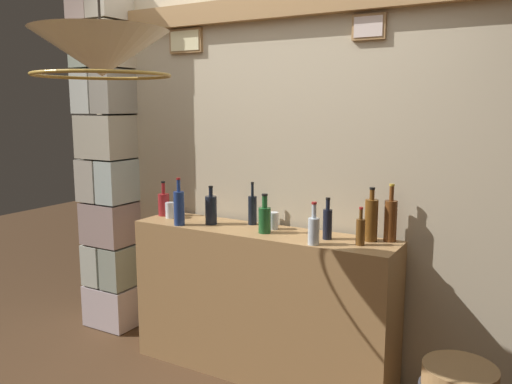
{
  "coord_description": "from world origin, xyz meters",
  "views": [
    {
      "loc": [
        1.56,
        -1.92,
        1.73
      ],
      "look_at": [
        0.0,
        0.78,
        1.21
      ],
      "focal_mm": 36.52,
      "sensor_mm": 36.0,
      "label": 1
    }
  ],
  "objects_px": {
    "glass_tumbler_rocks": "(170,210)",
    "liquor_bottle_vodka": "(390,220)",
    "liquor_bottle_rye": "(360,231)",
    "liquor_bottle_mezcal": "(211,209)",
    "liquor_bottle_scotch": "(314,229)",
    "liquor_bottle_port": "(327,223)",
    "liquor_bottle_brandy": "(371,219)",
    "liquor_bottle_whiskey": "(265,218)",
    "liquor_bottle_vermouth": "(179,207)",
    "liquor_bottle_bourbon": "(252,209)",
    "liquor_bottle_tequila": "(164,204)",
    "glass_tumbler_highball": "(273,221)",
    "pendant_lamp": "(101,55)"
  },
  "relations": [
    {
      "from": "glass_tumbler_highball",
      "to": "liquor_bottle_rye",
      "type": "bearing_deg",
      "value": -8.74
    },
    {
      "from": "liquor_bottle_mezcal",
      "to": "liquor_bottle_vermouth",
      "type": "bearing_deg",
      "value": -142.57
    },
    {
      "from": "liquor_bottle_port",
      "to": "liquor_bottle_mezcal",
      "type": "bearing_deg",
      "value": -178.72
    },
    {
      "from": "liquor_bottle_port",
      "to": "liquor_bottle_whiskey",
      "type": "bearing_deg",
      "value": -172.65
    },
    {
      "from": "glass_tumbler_highball",
      "to": "glass_tumbler_rocks",
      "type": "bearing_deg",
      "value": -175.39
    },
    {
      "from": "liquor_bottle_scotch",
      "to": "pendant_lamp",
      "type": "height_order",
      "value": "pendant_lamp"
    },
    {
      "from": "liquor_bottle_tequila",
      "to": "glass_tumbler_rocks",
      "type": "xyz_separation_m",
      "value": [
        0.09,
        -0.04,
        -0.03
      ]
    },
    {
      "from": "liquor_bottle_bourbon",
      "to": "liquor_bottle_whiskey",
      "type": "height_order",
      "value": "liquor_bottle_bourbon"
    },
    {
      "from": "liquor_bottle_mezcal",
      "to": "liquor_bottle_vermouth",
      "type": "xyz_separation_m",
      "value": [
        -0.16,
        -0.13,
        0.02
      ]
    },
    {
      "from": "liquor_bottle_tequila",
      "to": "liquor_bottle_scotch",
      "type": "height_order",
      "value": "liquor_bottle_tequila"
    },
    {
      "from": "liquor_bottle_vodka",
      "to": "glass_tumbler_rocks",
      "type": "bearing_deg",
      "value": -174.77
    },
    {
      "from": "liquor_bottle_mezcal",
      "to": "glass_tumbler_highball",
      "type": "relative_size",
      "value": 2.35
    },
    {
      "from": "liquor_bottle_vodka",
      "to": "liquor_bottle_vermouth",
      "type": "relative_size",
      "value": 1.07
    },
    {
      "from": "liquor_bottle_vodka",
      "to": "liquor_bottle_port",
      "type": "distance_m",
      "value": 0.36
    },
    {
      "from": "liquor_bottle_rye",
      "to": "glass_tumbler_rocks",
      "type": "xyz_separation_m",
      "value": [
        -1.38,
        0.03,
        -0.03
      ]
    },
    {
      "from": "liquor_bottle_vodka",
      "to": "liquor_bottle_vermouth",
      "type": "distance_m",
      "value": 1.33
    },
    {
      "from": "liquor_bottle_vermouth",
      "to": "liquor_bottle_whiskey",
      "type": "relative_size",
      "value": 1.28
    },
    {
      "from": "liquor_bottle_rye",
      "to": "pendant_lamp",
      "type": "height_order",
      "value": "pendant_lamp"
    },
    {
      "from": "liquor_bottle_scotch",
      "to": "glass_tumbler_highball",
      "type": "height_order",
      "value": "liquor_bottle_scotch"
    },
    {
      "from": "liquor_bottle_rye",
      "to": "glass_tumbler_highball",
      "type": "xyz_separation_m",
      "value": [
        -0.6,
        0.09,
        -0.03
      ]
    },
    {
      "from": "liquor_bottle_brandy",
      "to": "glass_tumbler_highball",
      "type": "height_order",
      "value": "liquor_bottle_brandy"
    },
    {
      "from": "liquor_bottle_rye",
      "to": "liquor_bottle_port",
      "type": "xyz_separation_m",
      "value": [
        -0.21,
        0.03,
        0.02
      ]
    },
    {
      "from": "liquor_bottle_brandy",
      "to": "liquor_bottle_mezcal",
      "type": "relative_size",
      "value": 1.23
    },
    {
      "from": "liquor_bottle_scotch",
      "to": "glass_tumbler_rocks",
      "type": "height_order",
      "value": "liquor_bottle_scotch"
    },
    {
      "from": "glass_tumbler_rocks",
      "to": "liquor_bottle_vodka",
      "type": "bearing_deg",
      "value": 5.23
    },
    {
      "from": "liquor_bottle_mezcal",
      "to": "glass_tumbler_rocks",
      "type": "xyz_separation_m",
      "value": [
        -0.36,
        0.02,
        -0.04
      ]
    },
    {
      "from": "liquor_bottle_whiskey",
      "to": "glass_tumbler_rocks",
      "type": "xyz_separation_m",
      "value": [
        -0.78,
        0.05,
        -0.04
      ]
    },
    {
      "from": "glass_tumbler_highball",
      "to": "pendant_lamp",
      "type": "bearing_deg",
      "value": -107.97
    },
    {
      "from": "liquor_bottle_mezcal",
      "to": "pendant_lamp",
      "type": "relative_size",
      "value": 0.4
    },
    {
      "from": "liquor_bottle_rye",
      "to": "liquor_bottle_mezcal",
      "type": "distance_m",
      "value": 1.02
    },
    {
      "from": "liquor_bottle_vodka",
      "to": "liquor_bottle_vermouth",
      "type": "bearing_deg",
      "value": -167.89
    },
    {
      "from": "liquor_bottle_scotch",
      "to": "pendant_lamp",
      "type": "xyz_separation_m",
      "value": [
        -0.71,
        -0.84,
        0.91
      ]
    },
    {
      "from": "liquor_bottle_tequila",
      "to": "pendant_lamp",
      "type": "height_order",
      "value": "pendant_lamp"
    },
    {
      "from": "liquor_bottle_tequila",
      "to": "liquor_bottle_bourbon",
      "type": "distance_m",
      "value": 0.69
    },
    {
      "from": "liquor_bottle_vodka",
      "to": "glass_tumbler_rocks",
      "type": "xyz_separation_m",
      "value": [
        -1.5,
        -0.14,
        -0.07
      ]
    },
    {
      "from": "liquor_bottle_vermouth",
      "to": "glass_tumbler_rocks",
      "type": "relative_size",
      "value": 2.86
    },
    {
      "from": "liquor_bottle_mezcal",
      "to": "liquor_bottle_vodka",
      "type": "bearing_deg",
      "value": 7.7
    },
    {
      "from": "liquor_bottle_rye",
      "to": "liquor_bottle_mezcal",
      "type": "xyz_separation_m",
      "value": [
        -1.02,
        0.01,
        0.02
      ]
    },
    {
      "from": "liquor_bottle_tequila",
      "to": "liquor_bottle_whiskey",
      "type": "xyz_separation_m",
      "value": [
        0.86,
        -0.09,
        0.01
      ]
    },
    {
      "from": "liquor_bottle_mezcal",
      "to": "pendant_lamp",
      "type": "height_order",
      "value": "pendant_lamp"
    },
    {
      "from": "liquor_bottle_mezcal",
      "to": "glass_tumbler_rocks",
      "type": "relative_size",
      "value": 2.34
    },
    {
      "from": "liquor_bottle_brandy",
      "to": "liquor_bottle_bourbon",
      "type": "xyz_separation_m",
      "value": [
        -0.8,
        0.02,
        -0.03
      ]
    },
    {
      "from": "liquor_bottle_brandy",
      "to": "liquor_bottle_tequila",
      "type": "bearing_deg",
      "value": -178.07
    },
    {
      "from": "liquor_bottle_brandy",
      "to": "liquor_bottle_vermouth",
      "type": "distance_m",
      "value": 1.23
    },
    {
      "from": "liquor_bottle_tequila",
      "to": "liquor_bottle_scotch",
      "type": "distance_m",
      "value": 1.25
    },
    {
      "from": "liquor_bottle_mezcal",
      "to": "liquor_bottle_brandy",
      "type": "bearing_deg",
      "value": 5.81
    },
    {
      "from": "liquor_bottle_port",
      "to": "glass_tumbler_rocks",
      "type": "bearing_deg",
      "value": -179.94
    },
    {
      "from": "liquor_bottle_vermouth",
      "to": "liquor_bottle_bourbon",
      "type": "bearing_deg",
      "value": 32.17
    },
    {
      "from": "liquor_bottle_rye",
      "to": "pendant_lamp",
      "type": "xyz_separation_m",
      "value": [
        -0.94,
        -0.96,
        0.92
      ]
    },
    {
      "from": "pendant_lamp",
      "to": "liquor_bottle_tequila",
      "type": "bearing_deg",
      "value": 117.08
    }
  ]
}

